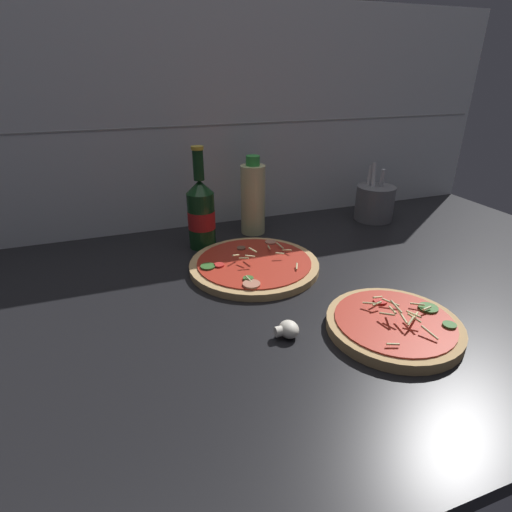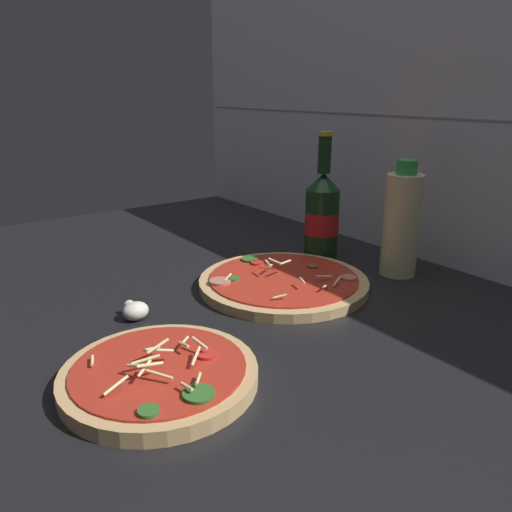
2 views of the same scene
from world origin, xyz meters
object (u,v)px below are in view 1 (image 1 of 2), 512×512
(pizza_far, at_px, (254,265))
(beer_bottle, at_px, (201,213))
(oil_bottle, at_px, (252,199))
(mushroom_left, at_px, (288,329))
(utensil_crock, at_px, (375,202))
(pizza_near, at_px, (394,325))

(pizza_far, xyz_separation_m, beer_bottle, (-0.08, 0.16, 0.08))
(oil_bottle, height_order, mushroom_left, oil_bottle)
(mushroom_left, bearing_deg, oil_bottle, 77.51)
(beer_bottle, distance_m, utensil_crock, 0.53)
(utensil_crock, bearing_deg, oil_bottle, 176.39)
(pizza_near, height_order, utensil_crock, utensil_crock)
(oil_bottle, bearing_deg, beer_bottle, -161.70)
(mushroom_left, relative_size, utensil_crock, 0.24)
(pizza_near, bearing_deg, beer_bottle, 115.73)
(oil_bottle, relative_size, utensil_crock, 1.24)
(beer_bottle, bearing_deg, mushroom_left, -83.64)
(beer_bottle, relative_size, mushroom_left, 6.08)
(beer_bottle, height_order, utensil_crock, beer_bottle)
(pizza_far, bearing_deg, mushroom_left, -97.20)
(beer_bottle, relative_size, oil_bottle, 1.19)
(pizza_near, bearing_deg, pizza_far, 115.59)
(pizza_far, relative_size, beer_bottle, 1.16)
(beer_bottle, relative_size, utensil_crock, 1.49)
(mushroom_left, distance_m, utensil_crock, 0.66)
(pizza_near, distance_m, oil_bottle, 0.53)
(oil_bottle, height_order, utensil_crock, oil_bottle)
(beer_bottle, xyz_separation_m, mushroom_left, (0.05, -0.42, -0.08))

